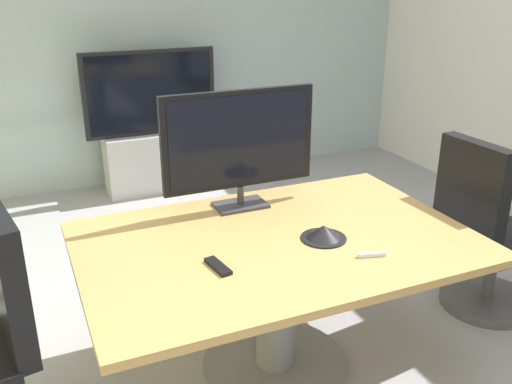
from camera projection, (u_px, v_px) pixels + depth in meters
The scene contains 9 objects.
ground_plane at pixel (259, 370), 2.93m from camera, with size 7.34×7.34×0.00m, color #99999E.
wall_back_glass_partition at pixel (119, 46), 5.16m from camera, with size 5.99×0.10×2.61m, color #9EB2B7.
conference_table at pixel (276, 272), 2.76m from camera, with size 1.87×1.24×0.75m.
office_chair_right at pixel (485, 242), 3.31m from camera, with size 0.60×0.58×1.09m.
tv_monitor at pixel (239, 143), 2.94m from camera, with size 0.84×0.18×0.64m.
wall_display_unit at pixel (153, 144), 5.24m from camera, with size 1.20×0.36×1.31m.
conference_phone at pixel (324, 233), 2.68m from camera, with size 0.22×0.22×0.07m.
remote_control at pixel (218, 266), 2.42m from camera, with size 0.05×0.17×0.02m, color black.
whiteboard_marker at pixel (372, 255), 2.52m from camera, with size 0.13×0.02×0.02m, color silver.
Camera 1 is at (-0.97, -2.18, 1.94)m, focal length 39.43 mm.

